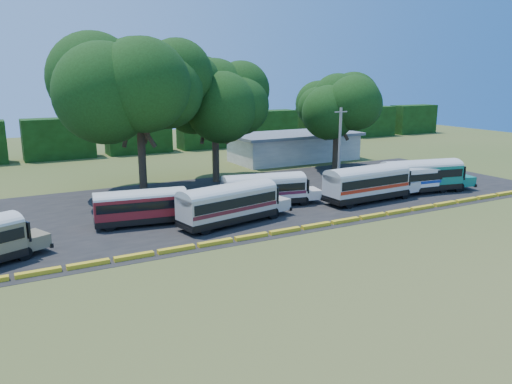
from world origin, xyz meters
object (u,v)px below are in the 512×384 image
bus_white_red (368,181)px  bus_teal (423,174)px  tree_west (138,83)px  bus_cream_west (230,202)px  bus_red (143,205)px

bus_white_red → bus_teal: (7.75, 0.36, -0.02)m
bus_white_red → tree_west: (-18.58, 13.38, 9.34)m
bus_cream_west → bus_teal: (23.02, 0.92, 0.06)m
bus_red → tree_west: size_ratio=0.59×
bus_cream_west → bus_white_red: (15.27, 0.56, 0.08)m
bus_cream_west → tree_west: (-3.31, 13.94, 9.42)m
bus_red → bus_white_red: 21.80m
bus_white_red → bus_red: bearing=170.7°
bus_red → bus_teal: 29.48m
bus_teal → bus_red: bearing=-173.0°
bus_white_red → tree_west: tree_west is taller
bus_cream_west → tree_west: bearing=92.3°
bus_red → bus_teal: (29.38, -2.35, 0.28)m
bus_cream_west → bus_white_red: bus_white_red is taller
bus_cream_west → bus_white_red: bearing=-9.0°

